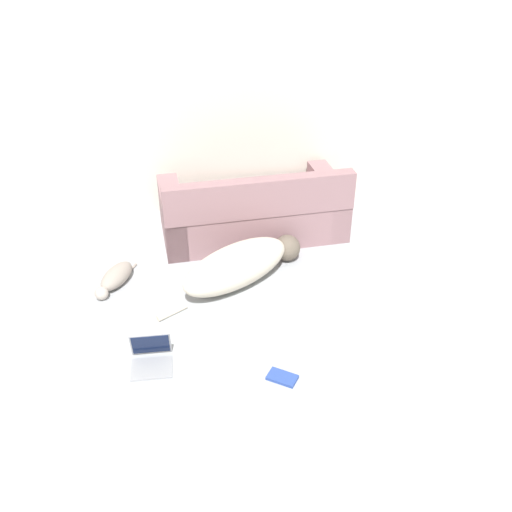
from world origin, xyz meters
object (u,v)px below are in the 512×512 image
at_px(dog, 240,265).
at_px(book_blue, 282,377).
at_px(cat, 115,278).
at_px(couch, 253,211).
at_px(laptop_open, 151,354).

distance_m(dog, book_blue, 1.26).
relative_size(cat, book_blue, 2.36).
distance_m(couch, dog, 0.87).
bearing_deg(cat, dog, 113.63).
xyz_separation_m(cat, laptop_open, (0.32, -1.03, -0.00)).
xyz_separation_m(dog, laptop_open, (-0.77, -0.93, -0.10)).
height_order(couch, book_blue, couch).
xyz_separation_m(couch, cat, (-1.32, -0.74, -0.17)).
height_order(cat, laptop_open, laptop_open).
bearing_deg(dog, cat, 142.35).
relative_size(couch, laptop_open, 6.17).
distance_m(couch, cat, 1.52).
height_order(dog, laptop_open, dog).
distance_m(couch, book_blue, 2.09).
height_order(couch, laptop_open, couch).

